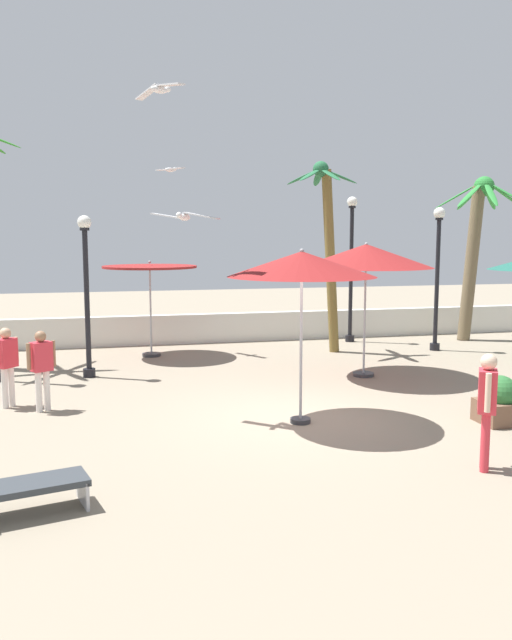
{
  "coord_description": "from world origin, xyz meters",
  "views": [
    {
      "loc": [
        -3.37,
        -10.97,
        3.27
      ],
      "look_at": [
        0.0,
        3.02,
        1.4
      ],
      "focal_mm": 36.69,
      "sensor_mm": 36.0,
      "label": 1
    }
  ],
  "objects_px": {
    "palm_tree_2": "(476,239)",
    "guest_2": "(487,400)",
    "seagull_1": "(170,169)",
    "guest_1": "(7,360)",
    "lamp_post_3": "(437,269)",
    "seagull_2": "(160,89)",
    "patio_umbrella_1": "(302,265)",
    "seagull_0": "(184,216)",
    "lamp_post_1": "(86,288)",
    "planter": "(500,402)",
    "lounge_chair_0": "(6,484)",
    "patio_umbrella_2": "(150,272)",
    "palm_tree_1": "(328,237)",
    "patio_umbrella_4": "(366,256)",
    "guest_0": "(42,363)",
    "lamp_post_2": "(351,262)"
  },
  "relations": [
    {
      "from": "lamp_post_2",
      "to": "lounge_chair_0",
      "type": "bearing_deg",
      "value": -128.05
    },
    {
      "from": "guest_2",
      "to": "seagull_1",
      "type": "relative_size",
      "value": 1.65
    },
    {
      "from": "patio_umbrella_1",
      "to": "seagull_1",
      "type": "height_order",
      "value": "seagull_1"
    },
    {
      "from": "patio_umbrella_1",
      "to": "patio_umbrella_2",
      "type": "distance_m",
      "value": 7.35
    },
    {
      "from": "patio_umbrella_2",
      "to": "lamp_post_1",
      "type": "distance_m",
      "value": 2.84
    },
    {
      "from": "patio_umbrella_2",
      "to": "guest_0",
      "type": "xyz_separation_m",
      "value": [
        -2.42,
        -5.2,
        -1.38
      ]
    },
    {
      "from": "guest_0",
      "to": "guest_2",
      "type": "bearing_deg",
      "value": -36.8
    },
    {
      "from": "patio_umbrella_1",
      "to": "guest_2",
      "type": "height_order",
      "value": "patio_umbrella_1"
    },
    {
      "from": "patio_umbrella_1",
      "to": "seagull_0",
      "type": "height_order",
      "value": "seagull_0"
    },
    {
      "from": "palm_tree_2",
      "to": "guest_2",
      "type": "bearing_deg",
      "value": -120.86
    },
    {
      "from": "lamp_post_3",
      "to": "lounge_chair_0",
      "type": "xyz_separation_m",
      "value": [
        -10.42,
        -9.01,
        -1.91
      ]
    },
    {
      "from": "patio_umbrella_4",
      "to": "palm_tree_2",
      "type": "relative_size",
      "value": 0.61
    },
    {
      "from": "palm_tree_2",
      "to": "palm_tree_1",
      "type": "bearing_deg",
      "value": -168.99
    },
    {
      "from": "patio_umbrella_4",
      "to": "lamp_post_2",
      "type": "relative_size",
      "value": 0.7
    },
    {
      "from": "seagull_2",
      "to": "planter",
      "type": "xyz_separation_m",
      "value": [
        5.67,
        -1.5,
        -5.3
      ]
    },
    {
      "from": "palm_tree_1",
      "to": "palm_tree_2",
      "type": "distance_m",
      "value": 5.3
    },
    {
      "from": "lamp_post_3",
      "to": "guest_1",
      "type": "height_order",
      "value": "lamp_post_3"
    },
    {
      "from": "lamp_post_3",
      "to": "guest_1",
      "type": "xyz_separation_m",
      "value": [
        -11.05,
        -3.76,
        -1.39
      ]
    },
    {
      "from": "patio_umbrella_4",
      "to": "seagull_0",
      "type": "height_order",
      "value": "seagull_0"
    },
    {
      "from": "guest_1",
      "to": "patio_umbrella_4",
      "type": "bearing_deg",
      "value": 7.42
    },
    {
      "from": "guest_1",
      "to": "lounge_chair_0",
      "type": "bearing_deg",
      "value": -83.13
    },
    {
      "from": "patio_umbrella_2",
      "to": "guest_0",
      "type": "distance_m",
      "value": 5.9
    },
    {
      "from": "patio_umbrella_1",
      "to": "seagull_0",
      "type": "distance_m",
      "value": 2.18
    },
    {
      "from": "guest_2",
      "to": "seagull_0",
      "type": "relative_size",
      "value": 1.5
    },
    {
      "from": "seagull_0",
      "to": "seagull_2",
      "type": "relative_size",
      "value": 0.85
    },
    {
      "from": "planter",
      "to": "palm_tree_1",
      "type": "bearing_deg",
      "value": 94.46
    },
    {
      "from": "patio_umbrella_1",
      "to": "guest_1",
      "type": "xyz_separation_m",
      "value": [
        -5.12,
        2.31,
        -1.85
      ]
    },
    {
      "from": "lamp_post_3",
      "to": "guest_2",
      "type": "height_order",
      "value": "lamp_post_3"
    },
    {
      "from": "seagull_1",
      "to": "planter",
      "type": "height_order",
      "value": "seagull_1"
    },
    {
      "from": "seagull_1",
      "to": "guest_2",
      "type": "bearing_deg",
      "value": -72.96
    },
    {
      "from": "palm_tree_2",
      "to": "lounge_chair_0",
      "type": "bearing_deg",
      "value": -140.05
    },
    {
      "from": "palm_tree_2",
      "to": "lamp_post_2",
      "type": "xyz_separation_m",
      "value": [
        -3.87,
        0.55,
        -0.69
      ]
    },
    {
      "from": "seagull_1",
      "to": "palm_tree_2",
      "type": "bearing_deg",
      "value": -0.23
    },
    {
      "from": "patio_umbrella_2",
      "to": "lamp_post_3",
      "type": "height_order",
      "value": "lamp_post_3"
    },
    {
      "from": "lamp_post_1",
      "to": "seagull_1",
      "type": "height_order",
      "value": "seagull_1"
    },
    {
      "from": "lamp_post_3",
      "to": "seagull_0",
      "type": "distance_m",
      "value": 9.65
    },
    {
      "from": "seagull_2",
      "to": "patio_umbrella_4",
      "type": "bearing_deg",
      "value": 28.63
    },
    {
      "from": "guest_1",
      "to": "seagull_2",
      "type": "height_order",
      "value": "seagull_2"
    },
    {
      "from": "patio_umbrella_1",
      "to": "lounge_chair_0",
      "type": "xyz_separation_m",
      "value": [
        -4.49,
        -2.93,
        -2.37
      ]
    },
    {
      "from": "guest_1",
      "to": "seagull_1",
      "type": "distance_m",
      "value": 7.67
    },
    {
      "from": "palm_tree_2",
      "to": "lamp_post_1",
      "type": "distance_m",
      "value": 12.05
    },
    {
      "from": "lamp_post_3",
      "to": "seagull_2",
      "type": "bearing_deg",
      "value": -146.6
    },
    {
      "from": "seagull_2",
      "to": "palm_tree_2",
      "type": "bearing_deg",
      "value": 33.76
    },
    {
      "from": "lounge_chair_0",
      "to": "palm_tree_2",
      "type": "bearing_deg",
      "value": 39.95
    },
    {
      "from": "patio_umbrella_1",
      "to": "guest_1",
      "type": "relative_size",
      "value": 1.98
    },
    {
      "from": "guest_1",
      "to": "planter",
      "type": "xyz_separation_m",
      "value": [
        8.5,
        -3.16,
        -0.54
      ]
    },
    {
      "from": "lounge_chair_0",
      "to": "guest_0",
      "type": "relative_size",
      "value": 1.27
    },
    {
      "from": "palm_tree_2",
      "to": "planter",
      "type": "relative_size",
      "value": 5.97
    },
    {
      "from": "guest_2",
      "to": "seagull_2",
      "type": "relative_size",
      "value": 1.28
    },
    {
      "from": "guest_1",
      "to": "guest_2",
      "type": "xyz_separation_m",
      "value": [
        6.93,
        -5.15,
        0.08
      ]
    }
  ]
}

